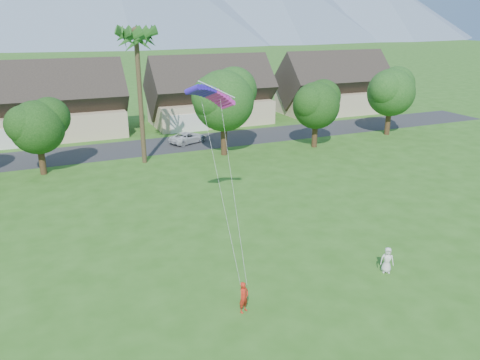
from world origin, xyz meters
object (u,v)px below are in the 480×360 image
parked_car (188,138)px  parafoil_kite (211,93)px  kite_flyer (244,297)px  watcher (387,260)px

parked_car → parafoil_kite: 23.86m
kite_flyer → parked_car: 32.17m
parked_car → parafoil_kite: size_ratio=1.18×
parafoil_kite → parked_car: bearing=52.2°
kite_flyer → parafoil_kite: (2.00, 9.56, 8.03)m
parked_car → watcher: bearing=159.2°
watcher → parafoil_kite: size_ratio=0.40×
watcher → parafoil_kite: bearing=156.1°
kite_flyer → parafoil_kite: size_ratio=0.42×
watcher → parked_car: bearing=123.6°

